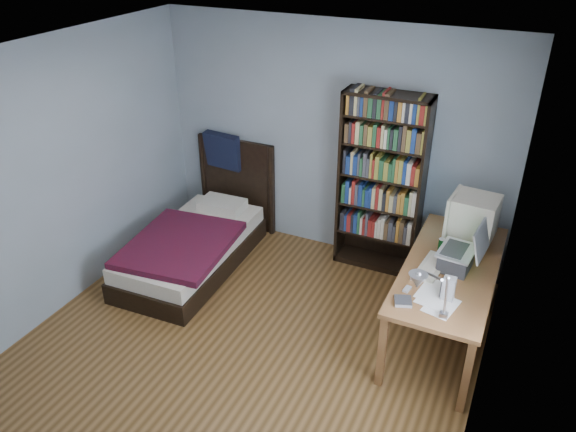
% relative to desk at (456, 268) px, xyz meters
% --- Properties ---
extents(room, '(4.20, 4.24, 2.50)m').
position_rel_desk_xyz_m(room, '(-1.48, -1.57, 0.83)').
color(room, '#513618').
rests_on(room, ground).
extents(desk, '(0.75, 1.74, 0.73)m').
position_rel_desk_xyz_m(desk, '(0.00, 0.00, 0.00)').
color(desk, brown).
rests_on(desk, floor).
extents(crt_monitor, '(0.43, 0.40, 0.46)m').
position_rel_desk_xyz_m(crt_monitor, '(0.06, -0.01, 0.57)').
color(crt_monitor, beige).
rests_on(crt_monitor, desk).
extents(laptop, '(0.39, 0.39, 0.44)m').
position_rel_desk_xyz_m(laptop, '(0.05, -0.50, 0.43)').
color(laptop, '#2D2D30').
rests_on(laptop, desk).
extents(desk_lamp, '(0.24, 0.54, 0.64)m').
position_rel_desk_xyz_m(desk_lamp, '(-0.05, -1.57, 0.82)').
color(desk_lamp, '#99999E').
rests_on(desk_lamp, desk).
extents(keyboard, '(0.22, 0.46, 0.04)m').
position_rel_desk_xyz_m(keyboard, '(-0.14, -0.58, 0.32)').
color(keyboard, beige).
rests_on(keyboard, desk).
extents(speaker, '(0.10, 0.10, 0.19)m').
position_rel_desk_xyz_m(speaker, '(0.06, -0.95, 0.40)').
color(speaker, gray).
rests_on(speaker, desk).
extents(soda_can, '(0.06, 0.06, 0.11)m').
position_rel_desk_xyz_m(soda_can, '(-0.13, -0.25, 0.36)').
color(soda_can, '#07340D').
rests_on(soda_can, desk).
extents(mouse, '(0.06, 0.10, 0.03)m').
position_rel_desk_xyz_m(mouse, '(0.00, -0.26, 0.32)').
color(mouse, silver).
rests_on(mouse, desk).
extents(phone_silver, '(0.07, 0.11, 0.02)m').
position_rel_desk_xyz_m(phone_silver, '(-0.25, -0.78, 0.32)').
color(phone_silver, silver).
rests_on(phone_silver, desk).
extents(phone_grey, '(0.06, 0.09, 0.02)m').
position_rel_desk_xyz_m(phone_grey, '(-0.25, -0.97, 0.32)').
color(phone_grey, gray).
rests_on(phone_grey, desk).
extents(external_drive, '(0.16, 0.16, 0.03)m').
position_rel_desk_xyz_m(external_drive, '(-0.24, -1.15, 0.32)').
color(external_drive, gray).
rests_on(external_drive, desk).
extents(bookshelf, '(0.85, 0.30, 1.89)m').
position_rel_desk_xyz_m(bookshelf, '(-0.89, 0.37, 0.53)').
color(bookshelf, black).
rests_on(bookshelf, floor).
extents(bed, '(1.09, 2.01, 1.16)m').
position_rel_desk_xyz_m(bed, '(-2.65, -0.42, -0.16)').
color(bed, black).
rests_on(bed, floor).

